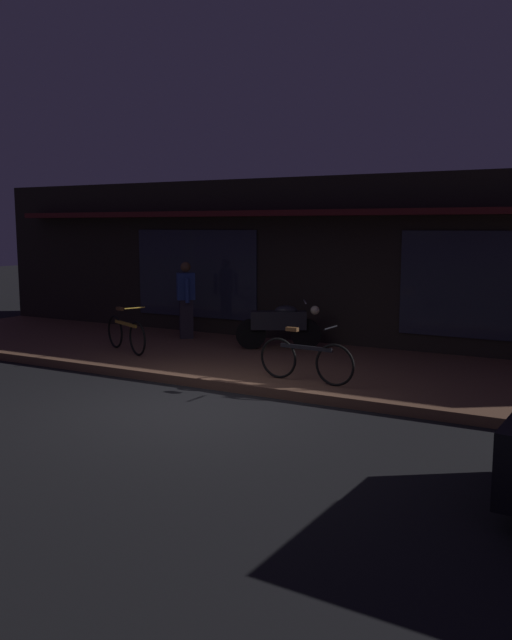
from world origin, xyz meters
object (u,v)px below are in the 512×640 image
person_photographer (186,298)px  motorcycle (280,324)px  bicycle_parked (126,333)px  bicycle_extra (306,360)px

person_photographer → motorcycle: bearing=-3.8°
bicycle_parked → person_photographer: 1.92m
bicycle_extra → person_photographer: person_photographer is taller
bicycle_extra → person_photographer: size_ratio=0.99×
bicycle_parked → bicycle_extra: 4.18m
bicycle_extra → bicycle_parked: bearing=171.0°
motorcycle → bicycle_parked: motorcycle is taller
bicycle_parked → person_photographer: size_ratio=0.91×
motorcycle → bicycle_extra: (1.61, -2.34, -0.14)m
bicycle_extra → motorcycle: bearing=124.5°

